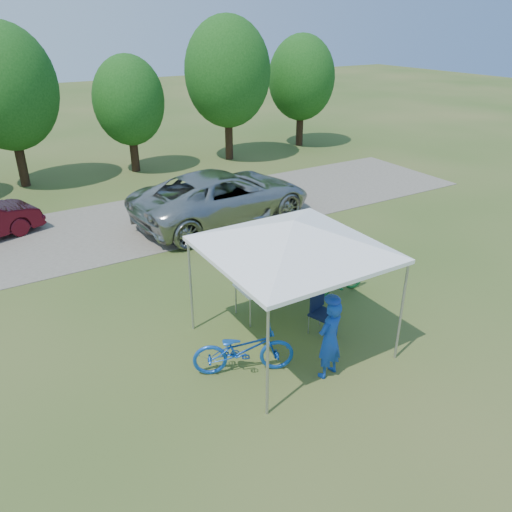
{
  "coord_description": "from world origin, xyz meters",
  "views": [
    {
      "loc": [
        -5.01,
        -6.98,
        6.11
      ],
      "look_at": [
        0.39,
        2.0,
        1.08
      ],
      "focal_mm": 35.0,
      "sensor_mm": 36.0,
      "label": 1
    }
  ],
  "objects_px": {
    "minivan": "(223,196)",
    "cooler": "(264,278)",
    "bike_blue": "(243,349)",
    "bike_green": "(339,276)",
    "folding_chair": "(321,307)",
    "folding_table": "(276,282)",
    "bike_dark": "(319,267)",
    "cyclist": "(330,339)"
  },
  "relations": [
    {
      "from": "folding_chair",
      "to": "cooler",
      "type": "relative_size",
      "value": 2.23
    },
    {
      "from": "bike_green",
      "to": "folding_chair",
      "type": "bearing_deg",
      "value": -52.53
    },
    {
      "from": "folding_table",
      "to": "cyclist",
      "type": "distance_m",
      "value": 2.5
    },
    {
      "from": "cooler",
      "to": "bike_blue",
      "type": "distance_m",
      "value": 2.15
    },
    {
      "from": "folding_chair",
      "to": "minivan",
      "type": "xyz_separation_m",
      "value": [
        1.22,
        6.75,
        0.28
      ]
    },
    {
      "from": "folding_table",
      "to": "bike_green",
      "type": "bearing_deg",
      "value": -5.78
    },
    {
      "from": "cyclist",
      "to": "bike_blue",
      "type": "height_order",
      "value": "cyclist"
    },
    {
      "from": "minivan",
      "to": "folding_table",
      "type": "bearing_deg",
      "value": 158.1
    },
    {
      "from": "folding_table",
      "to": "bike_dark",
      "type": "height_order",
      "value": "bike_dark"
    },
    {
      "from": "cooler",
      "to": "bike_dark",
      "type": "bearing_deg",
      "value": 14.18
    },
    {
      "from": "bike_blue",
      "to": "minivan",
      "type": "bearing_deg",
      "value": -1.39
    },
    {
      "from": "folding_table",
      "to": "cooler",
      "type": "xyz_separation_m",
      "value": [
        -0.3,
        0.0,
        0.2
      ]
    },
    {
      "from": "folding_chair",
      "to": "cooler",
      "type": "bearing_deg",
      "value": 100.05
    },
    {
      "from": "folding_table",
      "to": "minivan",
      "type": "relative_size",
      "value": 0.3
    },
    {
      "from": "bike_green",
      "to": "minivan",
      "type": "distance_m",
      "value": 5.73
    },
    {
      "from": "bike_green",
      "to": "bike_dark",
      "type": "relative_size",
      "value": 0.95
    },
    {
      "from": "bike_blue",
      "to": "minivan",
      "type": "xyz_separation_m",
      "value": [
        3.3,
        7.1,
        0.35
      ]
    },
    {
      "from": "bike_blue",
      "to": "bike_green",
      "type": "distance_m",
      "value": 3.71
    },
    {
      "from": "folding_table",
      "to": "cooler",
      "type": "relative_size",
      "value": 4.21
    },
    {
      "from": "cooler",
      "to": "bike_green",
      "type": "xyz_separation_m",
      "value": [
        2.02,
        -0.17,
        -0.42
      ]
    },
    {
      "from": "cooler",
      "to": "bike_blue",
      "type": "xyz_separation_m",
      "value": [
        -1.43,
        -1.56,
        -0.4
      ]
    },
    {
      "from": "folding_table",
      "to": "bike_blue",
      "type": "bearing_deg",
      "value": -138.05
    },
    {
      "from": "bike_blue",
      "to": "bike_green",
      "type": "height_order",
      "value": "bike_blue"
    },
    {
      "from": "bike_blue",
      "to": "minivan",
      "type": "distance_m",
      "value": 7.84
    },
    {
      "from": "folding_table",
      "to": "bike_blue",
      "type": "relative_size",
      "value": 0.95
    },
    {
      "from": "bike_blue",
      "to": "bike_dark",
      "type": "distance_m",
      "value": 3.93
    },
    {
      "from": "folding_chair",
      "to": "bike_green",
      "type": "relative_size",
      "value": 0.6
    },
    {
      "from": "folding_table",
      "to": "bike_blue",
      "type": "distance_m",
      "value": 2.34
    },
    {
      "from": "folding_chair",
      "to": "cooler",
      "type": "height_order",
      "value": "cooler"
    },
    {
      "from": "bike_green",
      "to": "minivan",
      "type": "height_order",
      "value": "minivan"
    },
    {
      "from": "folding_table",
      "to": "bike_dark",
      "type": "relative_size",
      "value": 1.07
    },
    {
      "from": "minivan",
      "to": "cooler",
      "type": "bearing_deg",
      "value": 155.24
    },
    {
      "from": "folding_table",
      "to": "folding_chair",
      "type": "height_order",
      "value": "folding_chair"
    },
    {
      "from": "folding_table",
      "to": "bike_green",
      "type": "distance_m",
      "value": 1.74
    },
    {
      "from": "cooler",
      "to": "bike_dark",
      "type": "xyz_separation_m",
      "value": [
        1.93,
        0.49,
        -0.46
      ]
    },
    {
      "from": "folding_chair",
      "to": "cyclist",
      "type": "relative_size",
      "value": 0.6
    },
    {
      "from": "folding_table",
      "to": "bike_green",
      "type": "relative_size",
      "value": 1.13
    },
    {
      "from": "bike_dark",
      "to": "cyclist",
      "type": "bearing_deg",
      "value": -51.84
    },
    {
      "from": "bike_dark",
      "to": "folding_table",
      "type": "bearing_deg",
      "value": -90.29
    },
    {
      "from": "folding_chair",
      "to": "bike_blue",
      "type": "bearing_deg",
      "value": 171.32
    },
    {
      "from": "folding_chair",
      "to": "bike_green",
      "type": "xyz_separation_m",
      "value": [
        1.37,
        1.03,
        -0.09
      ]
    },
    {
      "from": "cooler",
      "to": "folding_table",
      "type": "bearing_deg",
      "value": -0.0
    }
  ]
}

